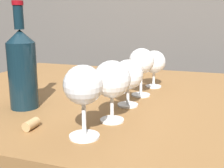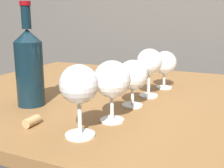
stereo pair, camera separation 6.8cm
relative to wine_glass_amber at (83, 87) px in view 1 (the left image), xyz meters
The scene contains 8 objects.
dining_table 0.41m from the wine_glass_amber, 83.37° to the left, with size 1.41×0.98×0.74m.
wine_glass_amber is the anchor object (origin of this frame).
wine_glass_chardonnay 0.11m from the wine_glass_amber, 77.62° to the left, with size 0.09×0.09×0.15m.
wine_glass_cabernet 0.25m from the wine_glass_amber, 83.85° to the left, with size 0.08×0.08×0.13m.
wine_glass_pinot 0.37m from the wine_glass_amber, 84.22° to the left, with size 0.08×0.08×0.15m.
wine_glass_rose 0.50m from the wine_glass_amber, 83.80° to the left, with size 0.08×0.08×0.13m.
wine_bottle 0.28m from the wine_glass_amber, 151.25° to the left, with size 0.08×0.08×0.29m.
cork 0.17m from the wine_glass_amber, behind, with size 0.02×0.02×0.04m, color tan.
Camera 1 is at (0.20, -0.88, 0.99)m, focal length 45.58 mm.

